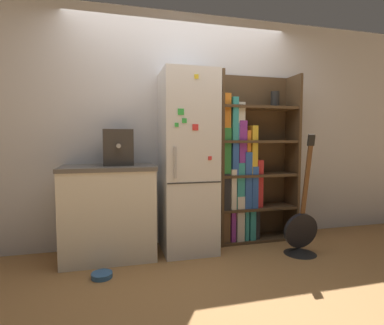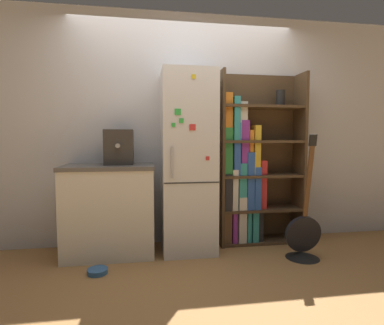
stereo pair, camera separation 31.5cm
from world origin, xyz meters
The scene contains 8 objects.
ground_plane centered at (0.00, 0.00, 0.00)m, with size 16.00×16.00×0.00m, color #A87542.
wall_back centered at (0.00, 0.47, 1.30)m, with size 8.00×0.05×2.60m.
refrigerator centered at (0.00, 0.17, 0.94)m, with size 0.55×0.58×1.88m.
bookshelf centered at (0.73, 0.31, 0.84)m, with size 0.97×0.33×1.93m.
kitchen_counter centered at (-0.81, 0.17, 0.46)m, with size 0.91×0.57×0.93m.
espresso_machine centered at (-0.71, 0.20, 1.11)m, with size 0.29×0.29×0.36m.
guitar centered at (1.10, -0.25, 0.17)m, with size 0.37×0.33×1.23m.
pet_bowl centered at (-0.87, -0.30, 0.03)m, with size 0.18×0.18×0.04m.
Camera 1 is at (-0.75, -2.89, 1.17)m, focal length 28.00 mm.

